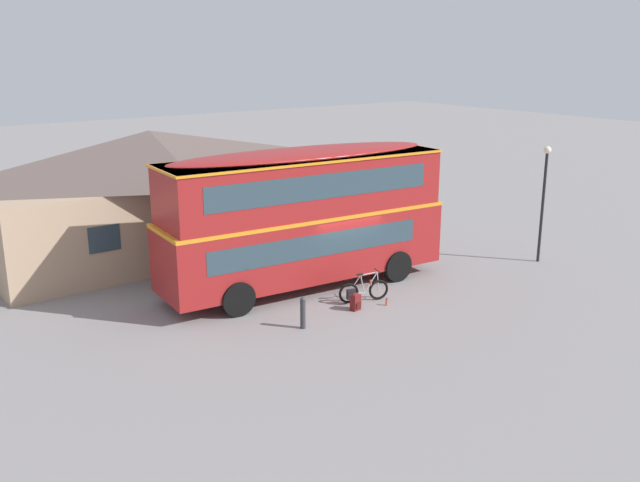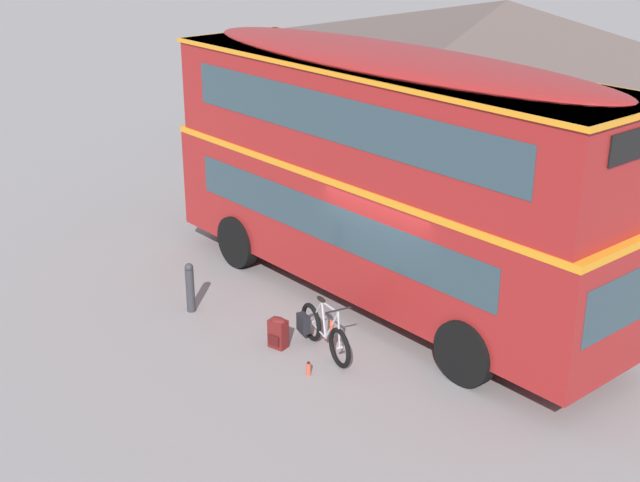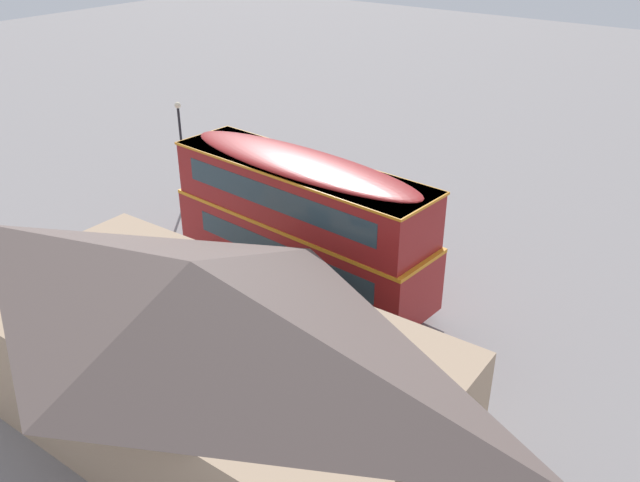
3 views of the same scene
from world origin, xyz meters
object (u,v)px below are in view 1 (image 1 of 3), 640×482
object	(u,v)px
backpack_on_ground	(356,301)
double_decker_bus	(304,212)
street_lamp	(544,191)
water_bottle_red_squeeze	(387,302)
touring_bicycle	(362,291)
kerb_bollard	(303,312)

from	to	relation	value
backpack_on_ground	double_decker_bus	bearing A→B (deg)	90.73
street_lamp	water_bottle_red_squeeze	bearing A→B (deg)	-179.27
double_decker_bus	street_lamp	size ratio (longest dim) A/B	2.28
double_decker_bus	touring_bicycle	size ratio (longest dim) A/B	6.08
water_bottle_red_squeeze	kerb_bollard	world-z (taller)	kerb_bollard
water_bottle_red_squeeze	kerb_bollard	distance (m)	3.25
touring_bicycle	kerb_bollard	xyz separation A→B (m)	(-2.81, -0.66, 0.13)
touring_bicycle	street_lamp	size ratio (longest dim) A/B	0.38
touring_bicycle	kerb_bollard	world-z (taller)	touring_bicycle
double_decker_bus	kerb_bollard	size ratio (longest dim) A/B	10.47
backpack_on_ground	street_lamp	distance (m)	9.27
backpack_on_ground	water_bottle_red_squeeze	size ratio (longest dim) A/B	2.34
double_decker_bus	backpack_on_ground	xyz separation A→B (m)	(0.03, -2.73, -2.35)
backpack_on_ground	touring_bicycle	bearing A→B (deg)	34.70
backpack_on_ground	water_bottle_red_squeeze	bearing A→B (deg)	-15.15
touring_bicycle	water_bottle_red_squeeze	bearing A→B (deg)	-60.11
double_decker_bus	kerb_bollard	world-z (taller)	double_decker_bus
touring_bicycle	street_lamp	distance (m)	8.66
double_decker_bus	backpack_on_ground	world-z (taller)	double_decker_bus
touring_bicycle	water_bottle_red_squeeze	world-z (taller)	touring_bicycle
street_lamp	kerb_bollard	xyz separation A→B (m)	(-11.12, -0.04, -2.27)
water_bottle_red_squeeze	touring_bicycle	bearing A→B (deg)	119.89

